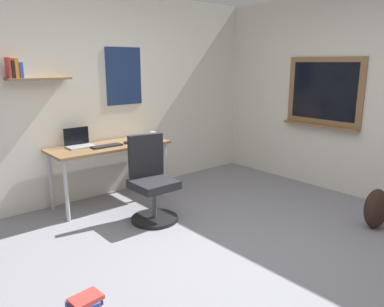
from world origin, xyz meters
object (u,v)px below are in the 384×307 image
object	(u,v)px
desk	(110,151)
keyboard	(107,146)
book_stack_on_floor	(84,307)
computer_mouse	(127,142)
office_chair	(151,184)
backpack	(376,209)
laptop	(79,142)
coffee_mug	(153,135)

from	to	relation	value
desk	keyboard	xyz separation A→B (m)	(-0.07, -0.07, 0.09)
keyboard	book_stack_on_floor	bearing A→B (deg)	-123.09
computer_mouse	book_stack_on_floor	size ratio (longest dim) A/B	0.42
office_chair	keyboard	world-z (taller)	office_chair
keyboard	backpack	xyz separation A→B (m)	(1.83, -2.45, -0.53)
backpack	laptop	bearing A→B (deg)	128.05
laptop	keyboard	bearing A→B (deg)	-39.77
computer_mouse	book_stack_on_floor	distance (m)	2.41
desk	computer_mouse	distance (m)	0.24
coffee_mug	backpack	distance (m)	2.80
keyboard	book_stack_on_floor	world-z (taller)	keyboard
desk	coffee_mug	size ratio (longest dim) A/B	15.92
book_stack_on_floor	laptop	bearing A→B (deg)	65.51
desk	coffee_mug	xyz separation A→B (m)	(0.63, -0.02, 0.12)
desk	book_stack_on_floor	bearing A→B (deg)	-123.64
keyboard	book_stack_on_floor	distance (m)	2.25
office_chair	computer_mouse	distance (m)	0.80
laptop	computer_mouse	world-z (taller)	laptop
desk	keyboard	distance (m)	0.14
desk	coffee_mug	distance (m)	0.64
desk	office_chair	xyz separation A→B (m)	(0.08, -0.78, -0.25)
book_stack_on_floor	computer_mouse	bearing A→B (deg)	51.10
laptop	keyboard	size ratio (longest dim) A/B	0.84
desk	office_chair	distance (m)	0.82
laptop	book_stack_on_floor	bearing A→B (deg)	-114.49
backpack	desk	bearing A→B (deg)	124.84
keyboard	book_stack_on_floor	size ratio (longest dim) A/B	1.48
office_chair	backpack	size ratio (longest dim) A/B	2.20
coffee_mug	laptop	bearing A→B (deg)	170.36
office_chair	backpack	xyz separation A→B (m)	(1.68, -1.75, -0.19)
keyboard	book_stack_on_floor	xyz separation A→B (m)	(-1.17, -1.80, -0.67)
computer_mouse	keyboard	bearing A→B (deg)	180.00
computer_mouse	laptop	bearing A→B (deg)	158.31
office_chair	computer_mouse	size ratio (longest dim) A/B	9.13
computer_mouse	backpack	xyz separation A→B (m)	(1.55, -2.45, -0.54)
desk	office_chair	world-z (taller)	office_chair
laptop	computer_mouse	xyz separation A→B (m)	(0.54, -0.21, -0.04)
desk	laptop	distance (m)	0.38
computer_mouse	backpack	distance (m)	2.95
laptop	coffee_mug	world-z (taller)	laptop
laptop	coffee_mug	distance (m)	0.98
office_chair	keyboard	size ratio (longest dim) A/B	2.57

